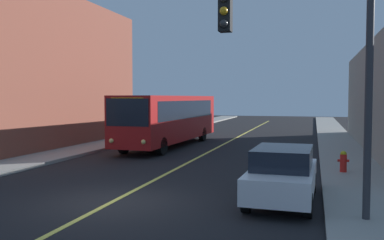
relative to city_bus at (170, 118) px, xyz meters
name	(u,v)px	position (x,y,z in m)	size (l,w,h in m)	color
ground_plane	(113,202)	(3.09, -14.06, -1.82)	(120.00, 120.00, 0.00)	black
sidewalk_left	(78,150)	(-4.16, -4.06, -1.74)	(2.50, 90.00, 0.15)	gray
sidewalk_right	(347,161)	(10.34, -4.06, -1.74)	(2.50, 90.00, 0.15)	gray
lane_stripe_center	(221,146)	(3.09, 0.94, -1.81)	(0.16, 60.00, 0.01)	#D8CC4C
building_left_brick	(12,73)	(-10.40, -1.83, 2.86)	(10.00, 16.25, 9.37)	brown
city_bus	(170,118)	(0.00, 0.00, 0.00)	(2.91, 12.22, 3.20)	maroon
parked_car_white	(283,174)	(7.93, -12.64, -0.98)	(1.94, 4.46, 1.62)	silver
traffic_signal_right_corner	(303,49)	(8.51, -14.41, 2.49)	(3.75, 0.48, 6.00)	#2D2D33
fire_hydrant	(343,161)	(9.94, -7.71, -1.23)	(0.44, 0.26, 0.84)	red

